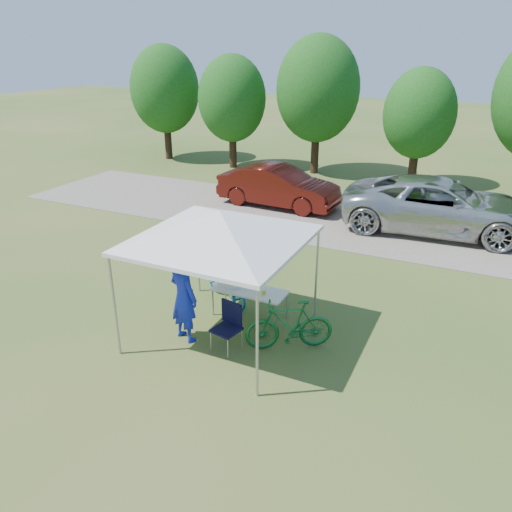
# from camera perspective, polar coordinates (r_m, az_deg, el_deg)

# --- Properties ---
(ground) EXTENTS (100.00, 100.00, 0.00)m
(ground) POSITION_cam_1_polar(r_m,az_deg,el_deg) (10.69, -3.75, -8.89)
(ground) COLOR #2D5119
(ground) RESTS_ON ground
(gravel_strip) EXTENTS (24.00, 5.00, 0.02)m
(gravel_strip) POSITION_cam_1_polar(r_m,az_deg,el_deg) (17.43, 9.09, 3.96)
(gravel_strip) COLOR gray
(gravel_strip) RESTS_ON ground
(canopy) EXTENTS (4.53, 4.53, 3.00)m
(canopy) POSITION_cam_1_polar(r_m,az_deg,el_deg) (9.55, -4.16, 4.72)
(canopy) COLOR #A5A5AA
(canopy) RESTS_ON ground
(treeline) EXTENTS (24.89, 4.28, 6.30)m
(treeline) POSITION_cam_1_polar(r_m,az_deg,el_deg) (22.53, 13.64, 17.15)
(treeline) COLOR #382314
(treeline) RESTS_ON ground
(folding_table) EXTENTS (1.64, 0.68, 0.67)m
(folding_table) POSITION_cam_1_polar(r_m,az_deg,el_deg) (10.99, -0.74, -4.08)
(folding_table) COLOR white
(folding_table) RESTS_ON ground
(folding_chair) EXTENTS (0.58, 0.60, 0.97)m
(folding_chair) POSITION_cam_1_polar(r_m,az_deg,el_deg) (9.98, -3.11, -7.54)
(folding_chair) COLOR black
(folding_chair) RESTS_ON ground
(cooler) EXTENTS (0.50, 0.34, 0.36)m
(cooler) POSITION_cam_1_polar(r_m,az_deg,el_deg) (11.09, -2.98, -2.55)
(cooler) COLOR white
(cooler) RESTS_ON folding_table
(ice_cream_cup) EXTENTS (0.09, 0.09, 0.07)m
(ice_cream_cup) POSITION_cam_1_polar(r_m,az_deg,el_deg) (10.78, 0.90, -4.21)
(ice_cream_cup) COLOR yellow
(ice_cream_cup) RESTS_ON folding_table
(cyclist) EXTENTS (0.80, 0.64, 1.90)m
(cyclist) POSITION_cam_1_polar(r_m,az_deg,el_deg) (10.17, -8.29, -4.72)
(cyclist) COLOR #1727BD
(cyclist) RESTS_ON ground
(bike_blue) EXTENTS (1.75, 1.39, 0.89)m
(bike_blue) POSITION_cam_1_polar(r_m,az_deg,el_deg) (11.78, -3.38, -3.17)
(bike_blue) COLOR #145BAF
(bike_blue) RESTS_ON ground
(bike_green) EXTENTS (1.76, 1.34, 1.06)m
(bike_green) POSITION_cam_1_polar(r_m,az_deg,el_deg) (9.99, 3.81, -7.84)
(bike_green) COLOR #15612B
(bike_green) RESTS_ON ground
(minivan) EXTENTS (6.28, 3.22, 1.70)m
(minivan) POSITION_cam_1_polar(r_m,az_deg,el_deg) (17.07, 20.26, 5.41)
(minivan) COLOR beige
(minivan) RESTS_ON gravel_strip
(sedan) EXTENTS (4.62, 1.83, 1.50)m
(sedan) POSITION_cam_1_polar(r_m,az_deg,el_deg) (18.67, 2.61, 7.96)
(sedan) COLOR #49110C
(sedan) RESTS_ON gravel_strip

